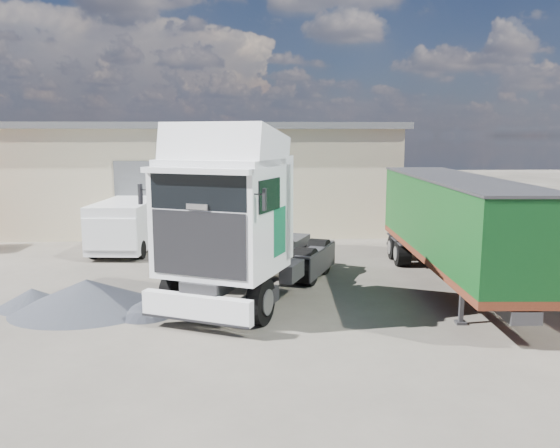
{
  "coord_description": "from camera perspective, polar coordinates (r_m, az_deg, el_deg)",
  "views": [
    {
      "loc": [
        2.05,
        -14.5,
        4.7
      ],
      "look_at": [
        2.99,
        3.0,
        1.86
      ],
      "focal_mm": 35.0,
      "sensor_mm": 36.0,
      "label": 1
    }
  ],
  "objects": [
    {
      "name": "box_trailer",
      "position": [
        17.62,
        17.63,
        0.33
      ],
      "size": [
        2.74,
        10.52,
        3.47
      ],
      "rotation": [
        0.0,
        0.0,
        -0.05
      ],
      "color": "#2D2D30",
      "rests_on": "ground"
    },
    {
      "name": "panel_van",
      "position": [
        23.3,
        -15.58,
        -0.1
      ],
      "size": [
        2.48,
        5.22,
        2.07
      ],
      "rotation": [
        0.0,
        0.0,
        -0.08
      ],
      "color": "black",
      "rests_on": "ground"
    },
    {
      "name": "gravel_heap",
      "position": [
        15.92,
        -19.73,
        -7.04
      ],
      "size": [
        5.28,
        4.77,
        0.85
      ],
      "rotation": [
        0.0,
        0.0,
        0.19
      ],
      "color": "black",
      "rests_on": "ground"
    },
    {
      "name": "ground",
      "position": [
        15.38,
        -10.7,
        -8.75
      ],
      "size": [
        120.0,
        120.0,
        0.0
      ],
      "primitive_type": "plane",
      "color": "black",
      "rests_on": "ground"
    },
    {
      "name": "brick_boundary_wall",
      "position": [
        22.84,
        21.41,
        -0.12
      ],
      "size": [
        0.35,
        26.0,
        2.5
      ],
      "primitive_type": "cube",
      "color": "#963D26",
      "rests_on": "ground"
    },
    {
      "name": "tractor_unit",
      "position": [
        15.13,
        -4.36,
        -0.64
      ],
      "size": [
        5.55,
        7.87,
        5.04
      ],
      "rotation": [
        0.0,
        0.0,
        -0.41
      ],
      "color": "black",
      "rests_on": "ground"
    },
    {
      "name": "warehouse",
      "position": [
        31.61,
        -17.88,
        5.07
      ],
      "size": [
        30.6,
        12.6,
        5.42
      ],
      "color": "#C0B793",
      "rests_on": "ground"
    }
  ]
}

